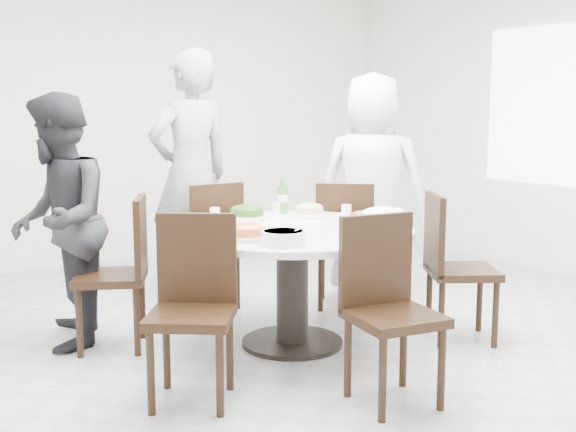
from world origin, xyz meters
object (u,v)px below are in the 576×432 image
diner_middle (191,174)px  rice_bowl (382,224)px  beverage_bottle (283,196)px  chair_n (206,245)px  diner_left (59,222)px  soup_bowl (283,238)px  dining_table (292,287)px  diner_right (372,186)px  chair_nw (111,274)px  chair_s (395,313)px  chair_se (463,268)px  chair_sw (191,312)px  chair_ne (344,244)px

diner_middle → rice_bowl: bearing=94.5°
beverage_bottle → chair_n: bearing=123.9°
diner_left → soup_bowl: bearing=56.5°
dining_table → beverage_bottle: size_ratio=5.97×
diner_right → chair_nw: bearing=50.4°
chair_s → chair_se: (1.04, 0.54, 0.00)m
diner_left → chair_s: bearing=52.2°
chair_se → diner_right: 1.28m
chair_se → rice_bowl: size_ratio=3.37×
diner_middle → diner_right: bearing=142.2°
diner_left → beverage_bottle: (1.50, -0.23, 0.08)m
chair_sw → diner_right: (2.12, 1.16, 0.40)m
chair_ne → chair_s: 1.82m
chair_ne → diner_middle: diner_middle is taller
chair_s → beverage_bottle: 1.68m
chair_nw → chair_se: size_ratio=1.00×
chair_ne → soup_bowl: 1.54m
chair_n → chair_se: bearing=122.4°
rice_bowl → chair_n: bearing=104.4°
dining_table → diner_left: diner_left is taller
chair_nw → chair_s: bearing=56.6°
chair_sw → chair_se: same height
chair_sw → soup_bowl: size_ratio=3.83×
chair_ne → rice_bowl: size_ratio=3.37×
chair_ne → diner_left: size_ratio=0.60×
dining_table → soup_bowl: (-0.33, -0.42, 0.41)m
diner_right → beverage_bottle: (-0.92, -0.13, -0.00)m
chair_s → rice_bowl: size_ratio=3.37×
chair_nw → chair_sw: 1.04m
chair_n → dining_table: bearing=92.7°
chair_sw → soup_bowl: bearing=41.7°
chair_s → rice_bowl: (0.39, 0.58, 0.34)m
chair_ne → beverage_bottle: 0.68m
chair_sw → rice_bowl: chair_sw is taller
diner_right → beverage_bottle: bearing=55.5°
chair_n → chair_s: 2.12m
chair_ne → chair_se: bearing=135.6°
chair_ne → chair_se: same height
beverage_bottle → chair_se: bearing=-56.8°
chair_n → rice_bowl: (0.39, -1.54, 0.34)m
chair_ne → diner_middle: (-0.83, 0.91, 0.49)m
chair_n → chair_se: (1.04, -1.58, 0.00)m
dining_table → chair_ne: chair_ne is taller
chair_nw → soup_bowl: bearing=60.5°
soup_bowl → chair_ne: bearing=39.8°
diner_right → chair_ne: bearing=67.8°
dining_table → rice_bowl: size_ratio=5.32×
chair_nw → diner_middle: diner_middle is taller
chair_ne → chair_n: bearing=7.3°
dining_table → diner_left: 1.51m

